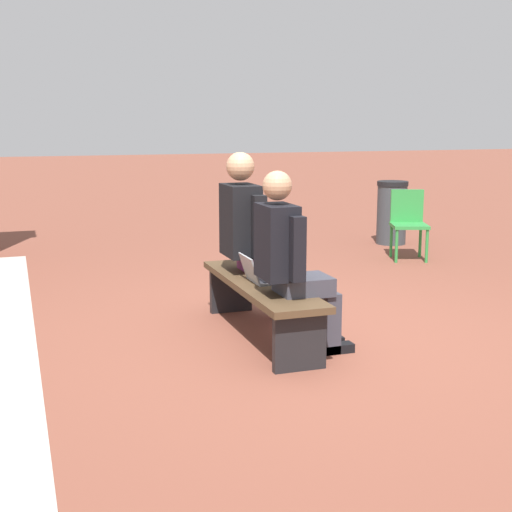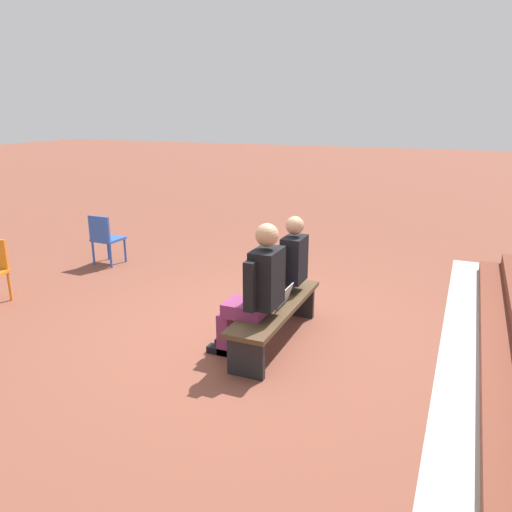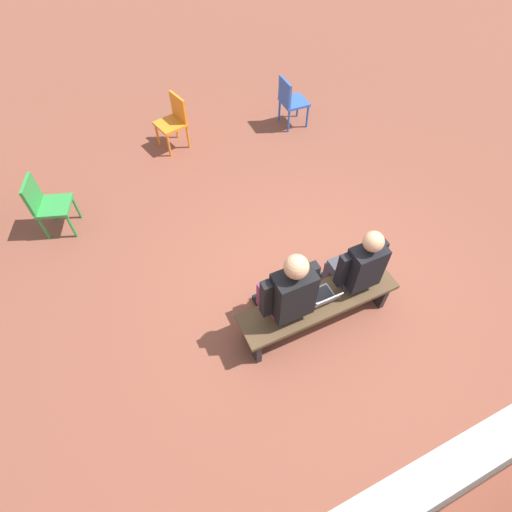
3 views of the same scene
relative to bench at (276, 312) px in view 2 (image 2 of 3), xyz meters
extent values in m
plane|color=brown|center=(-0.14, -0.23, -0.35)|extent=(60.00, 60.00, 0.00)
cube|color=#B7B2A8|center=(0.00, 1.88, -0.35)|extent=(8.24, 0.40, 0.01)
cube|color=#4C3823|center=(0.00, 0.00, 0.07)|extent=(1.80, 0.44, 0.05)
cube|color=black|center=(-0.80, 0.00, -0.15)|extent=(0.06, 0.37, 0.40)
cube|color=black|center=(0.80, 0.00, -0.15)|extent=(0.06, 0.37, 0.40)
cube|color=#383842|center=(-0.46, -0.17, 0.15)|extent=(0.32, 0.38, 0.13)
cube|color=#383842|center=(-0.54, -0.36, -0.13)|extent=(0.10, 0.11, 0.45)
cube|color=black|center=(-0.54, -0.41, -0.32)|extent=(0.10, 0.23, 0.07)
cube|color=#383842|center=(-0.37, -0.36, -0.13)|extent=(0.10, 0.11, 0.45)
cube|color=black|center=(-0.37, -0.41, -0.32)|extent=(0.10, 0.23, 0.07)
cube|color=black|center=(-0.46, 0.04, 0.48)|extent=(0.36, 0.23, 0.53)
cube|color=#195133|center=(-0.46, -0.08, 0.44)|extent=(0.05, 0.01, 0.32)
cube|color=black|center=(-0.68, -0.03, 0.46)|extent=(0.08, 0.09, 0.45)
cube|color=black|center=(-0.23, -0.03, 0.46)|extent=(0.08, 0.09, 0.45)
sphere|color=tan|center=(-0.46, 0.04, 0.88)|extent=(0.21, 0.21, 0.21)
cube|color=#7F2D5B|center=(0.38, -0.19, 0.16)|extent=(0.35, 0.42, 0.15)
cube|color=#7F2D5B|center=(0.29, -0.40, -0.13)|extent=(0.11, 0.12, 0.45)
cube|color=black|center=(0.29, -0.46, -0.32)|extent=(0.11, 0.25, 0.07)
cube|color=#7F2D5B|center=(0.47, -0.40, -0.13)|extent=(0.11, 0.12, 0.45)
cube|color=black|center=(0.47, -0.46, -0.32)|extent=(0.11, 0.25, 0.07)
cube|color=black|center=(0.38, 0.04, 0.52)|extent=(0.40, 0.25, 0.58)
cube|color=black|center=(0.13, -0.03, 0.50)|extent=(0.09, 0.10, 0.49)
cube|color=black|center=(0.63, -0.03, 0.50)|extent=(0.09, 0.10, 0.49)
sphere|color=tan|center=(0.38, 0.04, 0.96)|extent=(0.23, 0.23, 0.23)
cube|color=#9EA0A5|center=(-0.02, -0.04, 0.11)|extent=(0.32, 0.22, 0.02)
cube|color=#2D2D33|center=(-0.02, -0.05, 0.12)|extent=(0.29, 0.15, 0.00)
cube|color=#9EA0A5|center=(-0.02, 0.10, 0.21)|extent=(0.32, 0.07, 0.19)
cube|color=#33519E|center=(-0.02, 0.09, 0.21)|extent=(0.28, 0.06, 0.17)
cylinder|color=orange|center=(0.22, -3.73, -0.15)|extent=(0.04, 0.04, 0.40)
cube|color=#2D56B7|center=(-1.66, -3.60, 0.07)|extent=(0.43, 0.43, 0.04)
cube|color=#2D56B7|center=(-1.47, -3.60, 0.29)|extent=(0.05, 0.40, 0.40)
cylinder|color=#2D56B7|center=(-1.83, -3.41, -0.15)|extent=(0.04, 0.04, 0.40)
cylinder|color=#2D56B7|center=(-1.84, -3.77, -0.15)|extent=(0.04, 0.04, 0.40)
cylinder|color=#2D56B7|center=(-1.47, -3.42, -0.15)|extent=(0.04, 0.04, 0.40)
cylinder|color=#2D56B7|center=(-1.48, -3.78, -0.15)|extent=(0.04, 0.04, 0.40)
camera|label=1|loc=(-5.08, 1.78, 1.33)|focal=50.00mm
camera|label=2|loc=(4.70, 1.78, 2.12)|focal=35.00mm
camera|label=3|loc=(1.59, 1.78, 3.74)|focal=28.00mm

